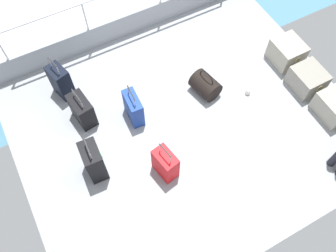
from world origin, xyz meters
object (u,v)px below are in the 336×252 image
(suitcase_3, at_px, (61,81))
(duffel_bag, at_px, (205,85))
(suitcase_0, at_px, (134,108))
(cargo_crate_0, at_px, (287,52))
(suitcase_1, at_px, (165,164))
(cargo_crate_2, at_px, (334,106))
(suitcase_4, at_px, (94,161))
(paper_cup, at_px, (248,92))
(suitcase_2, at_px, (82,110))
(cargo_crate_1, at_px, (307,79))

(suitcase_3, relative_size, duffel_bag, 1.52)
(duffel_bag, bearing_deg, suitcase_0, -95.17)
(suitcase_0, relative_size, duffel_bag, 1.32)
(cargo_crate_0, bearing_deg, suitcase_0, -93.91)
(suitcase_1, bearing_deg, cargo_crate_0, 107.01)
(cargo_crate_2, height_order, suitcase_4, suitcase_4)
(duffel_bag, relative_size, paper_cup, 5.15)
(suitcase_0, bearing_deg, cargo_crate_0, 86.09)
(cargo_crate_2, distance_m, duffel_bag, 2.06)
(suitcase_3, bearing_deg, suitcase_2, 9.23)
(suitcase_4, bearing_deg, suitcase_2, 169.44)
(cargo_crate_1, distance_m, suitcase_1, 2.80)
(cargo_crate_1, height_order, suitcase_2, suitcase_2)
(cargo_crate_1, xyz_separation_m, suitcase_2, (-1.15, -3.50, 0.07))
(suitcase_0, bearing_deg, suitcase_4, -56.87)
(suitcase_3, height_order, paper_cup, suitcase_3)
(suitcase_4, distance_m, duffel_bag, 2.18)
(cargo_crate_0, relative_size, suitcase_0, 0.80)
(suitcase_0, xyz_separation_m, suitcase_2, (-0.34, -0.72, -0.00))
(cargo_crate_1, relative_size, suitcase_1, 0.76)
(cargo_crate_0, relative_size, paper_cup, 5.48)
(suitcase_0, height_order, suitcase_1, suitcase_1)
(suitcase_1, xyz_separation_m, suitcase_2, (-1.40, -0.71, -0.01))
(suitcase_2, xyz_separation_m, suitcase_3, (-0.64, -0.10, 0.04))
(cargo_crate_2, bearing_deg, cargo_crate_0, 179.50)
(cargo_crate_2, bearing_deg, suitcase_3, -123.56)
(suitcase_0, bearing_deg, duffel_bag, 84.83)
(suitcase_0, bearing_deg, cargo_crate_2, 63.08)
(cargo_crate_1, xyz_separation_m, suitcase_1, (0.25, -2.79, 0.08))
(paper_cup, bearing_deg, cargo_crate_2, 45.47)
(paper_cup, bearing_deg, cargo_crate_0, 106.84)
(cargo_crate_0, xyz_separation_m, suitcase_2, (-0.53, -3.54, 0.05))
(cargo_crate_1, bearing_deg, suitcase_2, -108.13)
(cargo_crate_0, bearing_deg, suitcase_1, -72.99)
(suitcase_0, bearing_deg, suitcase_2, -115.41)
(suitcase_3, bearing_deg, suitcase_1, 21.74)
(cargo_crate_1, bearing_deg, cargo_crate_2, 2.81)
(suitcase_0, distance_m, duffel_bag, 1.25)
(cargo_crate_0, distance_m, suitcase_3, 3.83)
(cargo_crate_0, bearing_deg, cargo_crate_1, -3.86)
(cargo_crate_0, height_order, paper_cup, cargo_crate_0)
(suitcase_3, bearing_deg, cargo_crate_0, 72.14)
(suitcase_1, distance_m, paper_cup, 1.96)
(cargo_crate_2, xyz_separation_m, suitcase_4, (-0.85, -3.70, 0.15))
(cargo_crate_2, relative_size, suitcase_4, 0.67)
(suitcase_2, height_order, suitcase_3, suitcase_3)
(suitcase_0, xyz_separation_m, suitcase_4, (0.58, -0.89, 0.08))
(suitcase_1, height_order, suitcase_3, suitcase_3)
(cargo_crate_0, distance_m, suitcase_2, 3.58)
(suitcase_0, bearing_deg, cargo_crate_1, 73.85)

